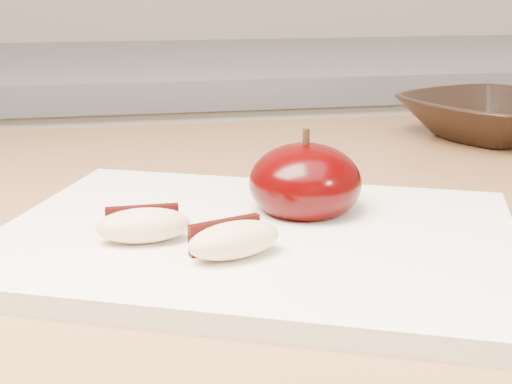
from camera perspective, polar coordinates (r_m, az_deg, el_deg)
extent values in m
cube|color=silver|center=(1.36, -6.58, -10.21)|extent=(2.40, 0.60, 0.90)
cube|color=slate|center=(1.22, -7.32, 9.83)|extent=(2.40, 0.62, 0.04)
cube|color=#9B6A43|center=(0.55, -1.93, -2.96)|extent=(1.64, 0.64, 0.04)
cube|color=white|center=(0.45, 0.00, -3.81)|extent=(0.39, 0.34, 0.01)
ellipsoid|color=black|center=(0.48, 3.96, 0.74)|extent=(0.08, 0.08, 0.05)
cylinder|color=black|center=(0.48, 4.03, 4.40)|extent=(0.00, 0.00, 0.01)
ellipsoid|color=beige|center=(0.43, -8.99, -2.66)|extent=(0.06, 0.03, 0.02)
cube|color=black|center=(0.44, -9.07, -2.25)|extent=(0.04, 0.01, 0.02)
ellipsoid|color=beige|center=(0.40, -1.74, -3.86)|extent=(0.06, 0.04, 0.02)
cube|color=black|center=(0.41, -2.53, -3.46)|extent=(0.04, 0.02, 0.02)
imported|color=black|center=(0.81, 18.48, 5.69)|extent=(0.24, 0.24, 0.04)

